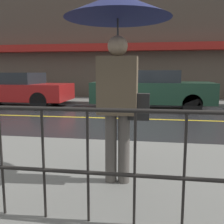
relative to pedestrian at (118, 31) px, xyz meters
name	(u,v)px	position (x,y,z in m)	size (l,w,h in m)	color
ground_plane	(129,119)	(-0.34, 4.99, -1.88)	(80.00, 80.00, 0.00)	#262628
sidewalk_near	(97,173)	(-0.34, 0.38, -1.82)	(28.00, 2.99, 0.14)	slate
sidewalk_far	(137,101)	(-0.34, 9.14, -1.82)	(28.00, 2.07, 0.14)	slate
lane_marking	(129,119)	(-0.34, 4.99, -1.88)	(25.20, 0.12, 0.01)	gold
building_storefront	(140,48)	(-0.34, 10.30, 0.72)	(28.00, 0.85, 5.21)	#4C4238
railing_foreground	(65,150)	(-0.34, -0.87, -1.11)	(12.00, 0.04, 1.01)	black
pedestrian	(118,31)	(0.00, 0.00, 0.00)	(1.18, 1.18, 2.14)	#4C4742
car_red	(15,89)	(-5.25, 7.07, -1.15)	(4.45, 1.87, 1.40)	maroon
car_dark_green	(151,89)	(0.30, 7.07, -1.11)	(4.44, 1.85, 1.49)	#193828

